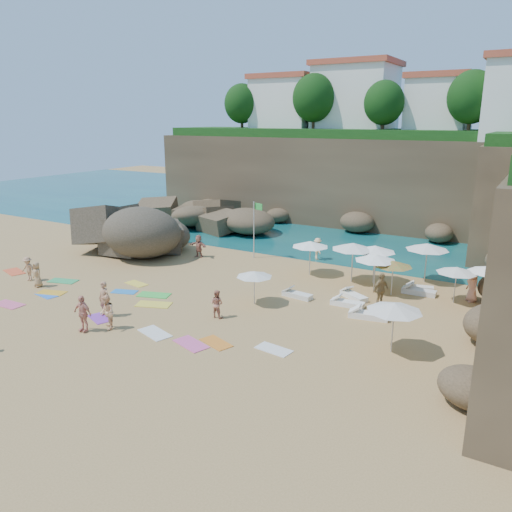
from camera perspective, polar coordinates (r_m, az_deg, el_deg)
The scene contains 49 objects.
ground at distance 28.31m, azimuth -6.60°, elevation -4.75°, with size 120.00×120.00×0.00m, color tan.
seawater at distance 54.48m, azimuth 12.71°, elevation 4.78°, with size 120.00×120.00×0.00m, color #0C4751.
cliff_back at distance 48.58m, azimuth 13.40°, elevation 8.26°, with size 44.00×8.00×8.00m, color brown.
rock_promontory at distance 47.01m, azimuth -5.66°, elevation 3.43°, with size 12.00×7.00×2.00m, color brown, non-canonical shape.
clifftop_buildings at distance 48.76m, azimuth 15.36°, elevation 16.70°, with size 28.48×9.48×7.00m.
clifftop_trees at distance 42.23m, azimuth 15.45°, elevation 16.99°, with size 35.60×23.82×4.40m.
marina_masts at distance 61.03m, azimuth -2.17°, elevation 9.10°, with size 3.10×0.10×6.00m.
rock_outcrop at distance 38.25m, azimuth -13.25°, elevation 0.29°, with size 9.06×6.80×3.62m, color brown, non-canonical shape.
flag_pole at distance 35.43m, azimuth -0.07°, elevation 3.87°, with size 0.79×0.26×4.10m.
parasol_0 at distance 31.86m, azimuth 6.22°, elevation 1.38°, with size 2.34×2.34×2.22m.
parasol_1 at distance 30.87m, azimuth 13.46°, elevation 0.81°, with size 2.48×2.48×2.35m.
parasol_2 at distance 28.90m, azimuth 21.98°, elevation -1.49°, with size 2.15×2.15×2.03m.
parasol_3 at distance 31.89m, azimuth 19.00°, elevation 1.02°, with size 2.59×2.59×2.45m.
parasol_4 at distance 29.52m, azimuth 25.12°, elevation -1.38°, with size 2.22×2.22×2.10m.
parasol_5 at distance 30.72m, azimuth 11.04°, elevation 1.11°, with size 2.62×2.62×2.47m.
parasol_6 at distance 29.04m, azimuth 15.43°, elevation -0.84°, with size 2.14×2.14×2.03m.
parasol_7 at distance 29.25m, azimuth 13.52°, elevation -0.17°, with size 2.39×2.39×2.26m.
parasol_9 at distance 26.67m, azimuth -0.19°, elevation -2.07°, with size 1.96×1.96×1.85m.
parasol_11 at distance 21.88m, azimuth 15.54°, elevation -5.66°, with size 2.37×2.37×2.25m.
lounger_0 at distance 28.23m, azimuth 4.74°, elevation -4.47°, with size 1.75×0.58×0.27m, color silver.
lounger_1 at distance 30.09m, azimuth 18.11°, elevation -3.92°, with size 1.88×0.63×0.29m, color silver.
lounger_2 at distance 30.88m, azimuth 18.20°, elevation -3.49°, with size 1.55×0.52×0.24m, color white.
lounger_3 at distance 27.33m, azimuth 10.41°, elevation -5.36°, with size 1.77×0.59×0.28m, color white.
lounger_4 at distance 28.50m, azimuth 11.11°, elevation -4.52°, with size 1.79×0.60×0.28m, color white.
lounger_5 at distance 25.91m, azimuth 12.73°, elevation -6.65°, with size 1.95×0.65×0.30m, color white.
towel_0 at distance 30.92m, azimuth -22.79°, elevation -4.12°, with size 1.46×0.73×0.03m, color blue.
towel_1 at distance 30.23m, azimuth -26.41°, elevation -4.98°, with size 1.73×0.86×0.03m, color #DC557D.
towel_2 at distance 31.19m, azimuth -22.32°, elevation -3.90°, with size 1.62×0.81×0.03m, color gold.
towel_3 at distance 29.09m, azimuth -11.59°, elevation -4.38°, with size 1.81×0.91×0.03m, color green.
towel_4 at distance 27.66m, azimuth -11.63°, elevation -5.44°, with size 1.87×0.93×0.03m, color yellow.
towel_5 at distance 24.12m, azimuth -11.49°, elevation -8.62°, with size 1.77×0.88×0.03m, color silver.
towel_6 at distance 26.51m, azimuth -17.47°, elevation -6.80°, with size 1.49×0.75×0.03m, color purple.
towel_7 at distance 36.40m, azimuth -25.88°, elevation -1.62°, with size 1.80×0.90×0.03m, color #E54E28.
towel_8 at distance 30.02m, azimuth -14.80°, elevation -3.97°, with size 1.46×0.73×0.03m, color blue.
towel_9 at distance 22.78m, azimuth -7.44°, elevation -9.92°, with size 1.73×0.87×0.03m, color #D4528F.
towel_10 at distance 22.77m, azimuth -4.58°, elevation -9.85°, with size 1.58×0.79×0.03m, color orange.
towel_11 at distance 33.13m, azimuth -21.19°, elevation -2.68°, with size 1.77×0.88×0.03m, color #2D9E56.
towel_12 at distance 31.28m, azimuth -13.50°, elevation -3.09°, with size 1.48×0.74×0.03m, color yellow.
towel_13 at distance 22.11m, azimuth 2.04°, elevation -10.62°, with size 1.60×0.80×0.03m, color silver.
person_stand_1 at distance 25.27m, azimuth -4.51°, elevation -5.47°, with size 0.70×0.55×1.45m, color tan.
person_stand_2 at distance 35.69m, azimuth 7.05°, elevation 0.82°, with size 1.02×0.42×1.57m, color #F0C388.
person_stand_3 at distance 27.38m, azimuth 14.05°, elevation -3.78°, with size 1.09×0.45×1.86m, color olive.
person_stand_4 at distance 29.77m, azimuth 23.52°, elevation -3.11°, with size 0.89×0.49×1.82m, color tan.
person_stand_5 at distance 36.29m, azimuth -6.58°, elevation 1.14°, with size 1.53×0.44×1.65m, color #AE6A57.
person_lie_0 at distance 33.98m, azimuth -24.50°, elevation -2.27°, with size 0.97×1.50×0.40m, color tan.
person_lie_1 at distance 25.13m, azimuth -19.07°, elevation -7.70°, with size 1.03×1.76×0.43m, color #E39581.
person_lie_2 at distance 32.57m, azimuth -23.62°, elevation -2.91°, with size 0.73×1.49×0.40m, color #AA8155.
person_lie_4 at distance 26.62m, azimuth -16.84°, elevation -6.18°, with size 0.66×1.81×0.43m, color #AF7B57.
person_lie_5 at distance 24.97m, azimuth -16.57°, elevation -7.37°, with size 0.81×1.67×0.63m, color #F7BC8C.
Camera 1 is at (16.16, -21.12, 9.72)m, focal length 35.00 mm.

